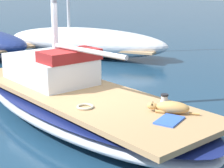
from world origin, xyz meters
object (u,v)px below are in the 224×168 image
dog_tan (171,107)px  deck_winch (164,100)px  deck_towel (169,120)px  moored_boat_starboard_side (84,41)px  coiled_rope (85,107)px  sailboat_main (79,105)px

dog_tan → deck_winch: size_ratio=4.20×
deck_towel → moored_boat_starboard_side: 9.72m
deck_winch → coiled_rope: 1.53m
deck_towel → dog_tan: bearing=33.5°
dog_tan → deck_towel: 0.43m
sailboat_main → moored_boat_starboard_side: moored_boat_starboard_side is taller
sailboat_main → moored_boat_starboard_side: (5.17, 5.67, 0.28)m
deck_winch → coiled_rope: size_ratio=0.65×
sailboat_main → dog_tan: size_ratio=8.43×
dog_tan → deck_towel: bearing=-146.5°
deck_towel → sailboat_main: bearing=87.1°
dog_tan → sailboat_main: bearing=95.8°
deck_winch → deck_towel: deck_winch is taller
coiled_rope → dog_tan: bearing=-56.1°
deck_towel → moored_boat_starboard_side: size_ratio=0.07×
sailboat_main → deck_winch: 2.00m
coiled_rope → deck_towel: size_ratio=0.58×
coiled_rope → deck_towel: 1.64m
sailboat_main → deck_towel: size_ratio=13.29×
sailboat_main → deck_winch: size_ratio=35.44×
coiled_rope → moored_boat_starboard_side: (5.83, 6.60, -0.07)m
deck_towel → moored_boat_starboard_side: moored_boat_starboard_side is taller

